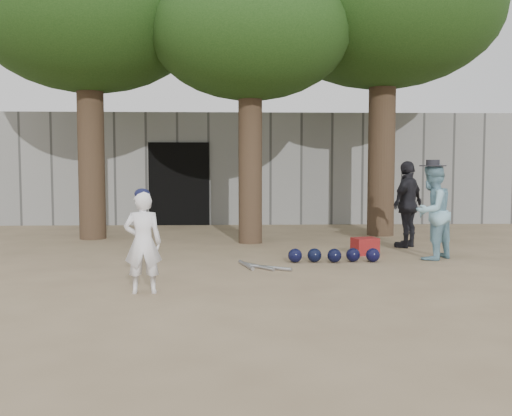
{
  "coord_description": "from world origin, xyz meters",
  "views": [
    {
      "loc": [
        0.29,
        -7.41,
        1.57
      ],
      "look_at": [
        0.6,
        1.0,
        0.95
      ],
      "focal_mm": 40.0,
      "sensor_mm": 36.0,
      "label": 1
    }
  ],
  "objects_px": {
    "spectator_dark": "(408,204)",
    "red_bag": "(365,246)",
    "boy_player": "(143,243)",
    "spectator_blue": "(432,212)"
  },
  "relations": [
    {
      "from": "spectator_blue",
      "to": "spectator_dark",
      "type": "distance_m",
      "value": 1.45
    },
    {
      "from": "boy_player",
      "to": "spectator_blue",
      "type": "bearing_deg",
      "value": -156.83
    },
    {
      "from": "boy_player",
      "to": "red_bag",
      "type": "xyz_separation_m",
      "value": [
        3.44,
        2.96,
        -0.48
      ]
    },
    {
      "from": "red_bag",
      "to": "spectator_dark",
      "type": "bearing_deg",
      "value": 41.28
    },
    {
      "from": "spectator_dark",
      "to": "red_bag",
      "type": "distance_m",
      "value": 1.53
    },
    {
      "from": "spectator_dark",
      "to": "spectator_blue",
      "type": "bearing_deg",
      "value": 43.21
    },
    {
      "from": "boy_player",
      "to": "spectator_dark",
      "type": "height_order",
      "value": "spectator_dark"
    },
    {
      "from": "spectator_dark",
      "to": "red_bag",
      "type": "relative_size",
      "value": 3.98
    },
    {
      "from": "spectator_blue",
      "to": "spectator_dark",
      "type": "xyz_separation_m",
      "value": [
        0.03,
        1.45,
        0.03
      ]
    },
    {
      "from": "spectator_dark",
      "to": "red_bag",
      "type": "xyz_separation_m",
      "value": [
        -1.03,
        -0.9,
        -0.69
      ]
    }
  ]
}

